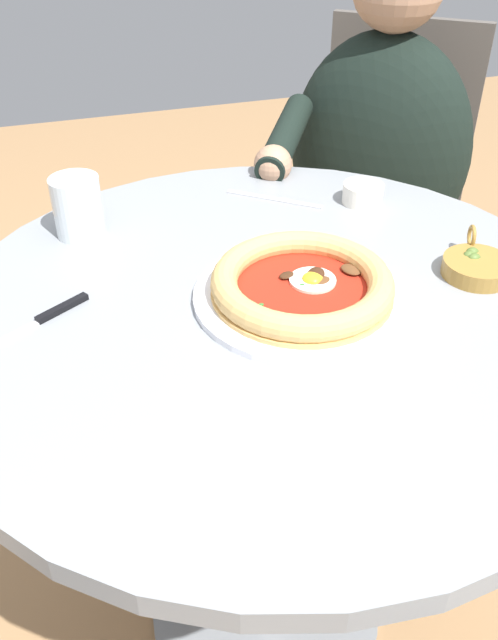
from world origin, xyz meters
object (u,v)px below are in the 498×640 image
dining_table (271,392)px  fork_utensil (274,199)px  ramekin_capers (363,193)px  pizza_on_plate (302,287)px  steak_knife (44,318)px  water_glass (78,211)px  diner_person (368,232)px  cafe_chair_diner (384,187)px  olive_pan (477,266)px

dining_table → fork_utensil: fork_utensil is taller
dining_table → ramekin_capers: 0.38m
pizza_on_plate → steak_knife: pizza_on_plate is taller
water_glass → diner_person: diner_person is taller
pizza_on_plate → cafe_chair_diner: cafe_chair_diner is taller
dining_table → pizza_on_plate: size_ratio=3.08×
diner_person → cafe_chair_diner: 0.16m
dining_table → fork_utensil: bearing=-109.4°
fork_utensil → steak_knife: bearing=31.1°
diner_person → steak_knife: bearing=34.4°
dining_table → cafe_chair_diner: size_ratio=0.97×
pizza_on_plate → fork_utensil: 0.30m
diner_person → olive_pan: bearing=76.7°
ramekin_capers → cafe_chair_diner: cafe_chair_diner is taller
steak_knife → fork_utensil: (-0.40, -0.24, -0.00)m
water_glass → diner_person: size_ratio=0.08×
ramekin_capers → cafe_chair_diner: (-0.28, -0.43, -0.22)m
olive_pan → cafe_chair_diner: cafe_chair_diner is taller
ramekin_capers → cafe_chair_diner: bearing=-123.6°
pizza_on_plate → fork_utensil: bearing=-102.2°
dining_table → olive_pan: (-0.30, 0.02, 0.18)m
dining_table → steak_knife: 0.35m
diner_person → fork_utensil: bearing=38.1°
dining_table → cafe_chair_diner: 0.84m
diner_person → cafe_chair_diner: bearing=-129.1°
ramekin_capers → fork_utensil: bearing=-21.1°
water_glass → ramekin_capers: 0.47m
diner_person → dining_table: bearing=51.7°
dining_table → fork_utensil: size_ratio=6.41×
pizza_on_plate → water_glass: water_glass is taller
dining_table → water_glass: bearing=-49.7°
fork_utensil → diner_person: 0.49m
ramekin_capers → olive_pan: (-0.06, 0.26, -0.01)m
fork_utensil → cafe_chair_diner: size_ratio=0.15×
dining_table → fork_utensil: 0.35m
olive_pan → steak_knife: bearing=-6.8°
pizza_on_plate → steak_knife: size_ratio=1.70×
pizza_on_plate → cafe_chair_diner: (-0.49, -0.67, -0.22)m
water_glass → olive_pan: (-0.52, 0.29, -0.03)m
pizza_on_plate → fork_utensil: size_ratio=2.08×
fork_utensil → diner_person: diner_person is taller
ramekin_capers → water_glass: bearing=-4.0°
water_glass → steak_knife: water_glass is taller
steak_knife → diner_person: diner_person is taller
dining_table → water_glass: size_ratio=9.61×
water_glass → olive_pan: size_ratio=0.78×
cafe_chair_diner → steak_knife: bearing=36.7°
water_glass → cafe_chair_diner: size_ratio=0.10×
pizza_on_plate → water_glass: (0.26, -0.27, 0.02)m
steak_knife → fork_utensil: 0.47m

